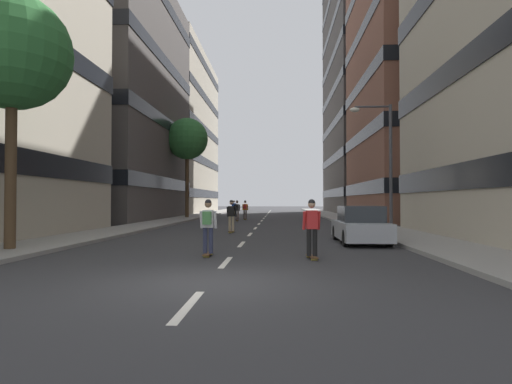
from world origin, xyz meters
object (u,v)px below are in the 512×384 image
object	(u,v)px
parked_car_near	(360,226)
skater_1	(237,210)
street_tree_near	(187,139)
skater_2	(312,226)
skater_5	(208,224)
skater_3	(245,209)
streetlamp_right	(383,154)
skater_4	(231,215)
street_tree_mid	(12,53)
skater_0	(234,207)

from	to	relation	value
parked_car_near	skater_1	world-z (taller)	skater_1
street_tree_near	parked_car_near	bearing A→B (deg)	-62.41
parked_car_near	skater_2	xyz separation A→B (m)	(-2.35, -4.93, 0.29)
skater_2	skater_5	xyz separation A→B (m)	(-3.19, 0.46, 0.03)
parked_car_near	street_tree_near	size ratio (longest dim) A/B	0.45
street_tree_near	skater_3	distance (m)	9.22
streetlamp_right	skater_2	size ratio (longest dim) A/B	3.65
skater_3	skater_2	bearing A→B (deg)	-81.17
skater_5	skater_1	bearing A→B (deg)	93.38
skater_1	skater_4	world-z (taller)	same
street_tree_mid	skater_0	bearing A→B (deg)	84.79
street_tree_near	skater_3	bearing A→B (deg)	-21.34
street_tree_near	skater_1	distance (m)	9.87
skater_1	skater_2	xyz separation A→B (m)	(4.56, -23.63, 0.00)
street_tree_near	skater_5	world-z (taller)	street_tree_near
street_tree_near	skater_4	world-z (taller)	street_tree_near
skater_5	street_tree_near	bearing A→B (deg)	103.55
skater_2	street_tree_near	bearing A→B (deg)	109.26
skater_2	skater_3	size ratio (longest dim) A/B	1.00
street_tree_near	skater_2	xyz separation A→B (m)	(9.93, -28.42, -6.75)
streetlamp_right	parked_car_near	bearing A→B (deg)	-114.90
street_tree_mid	parked_car_near	bearing A→B (deg)	17.67
streetlamp_right	skater_4	world-z (taller)	streetlamp_right
skater_2	skater_3	distance (m)	26.44
skater_3	skater_4	bearing A→B (deg)	-88.17
streetlamp_right	skater_3	world-z (taller)	streetlamp_right
street_tree_mid	skater_0	xyz separation A→B (m)	(3.48, 38.11, -5.72)
streetlamp_right	skater_5	bearing A→B (deg)	-130.68
street_tree_near	skater_5	size ratio (longest dim) A/B	5.44
street_tree_near	skater_3	world-z (taller)	street_tree_near
skater_1	skater_3	size ratio (longest dim) A/B	1.00
street_tree_mid	skater_4	bearing A→B (deg)	55.71
street_tree_near	skater_4	xyz separation A→B (m)	(6.37, -18.06, -6.75)
streetlamp_right	skater_1	world-z (taller)	streetlamp_right
skater_1	skater_3	world-z (taller)	same
skater_0	skater_2	world-z (taller)	same
skater_0	street_tree_near	bearing A→B (deg)	-108.00
skater_1	skater_3	bearing A→B (deg)	78.74
parked_car_near	skater_3	xyz separation A→B (m)	(-6.41, 21.20, 0.32)
street_tree_mid	skater_5	distance (m)	8.84
street_tree_mid	streetlamp_right	bearing A→B (deg)	29.90
parked_car_near	skater_4	distance (m)	8.03
streetlamp_right	skater_4	bearing A→B (deg)	171.75
street_tree_mid	skater_4	size ratio (longest dim) A/B	4.81
streetlamp_right	skater_2	xyz separation A→B (m)	(-4.34, -9.22, -3.15)
skater_0	skater_3	bearing A→B (deg)	-79.56
streetlamp_right	street_tree_mid	bearing A→B (deg)	-150.10
streetlamp_right	skater_3	bearing A→B (deg)	116.41
skater_1	parked_car_near	bearing A→B (deg)	-69.75
street_tree_near	skater_0	xyz separation A→B (m)	(3.48, 10.70, -6.75)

